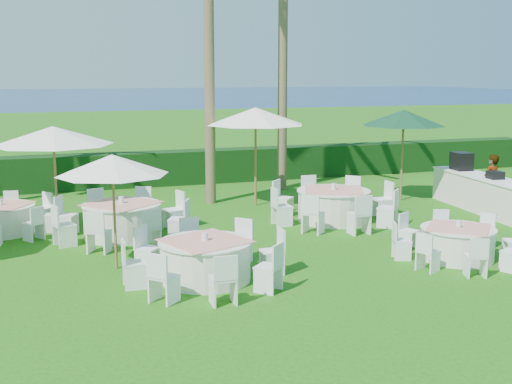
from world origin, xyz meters
TOP-DOWN VIEW (x-y plane):
  - ground at (0.00, 0.00)m, footprint 120.00×120.00m
  - hedge at (0.00, 12.00)m, footprint 34.00×1.00m
  - ocean at (0.00, 102.00)m, footprint 260.00×260.00m
  - banquet_table_b at (0.27, 0.86)m, footprint 3.16×3.16m
  - banquet_table_c at (5.79, 0.50)m, footprint 2.75×2.75m
  - banquet_table_d at (-3.65, 6.14)m, footprint 2.89×2.89m
  - banquet_table_e at (-0.83, 4.82)m, footprint 3.32×3.32m
  - banquet_table_f at (4.83, 4.68)m, footprint 3.46×3.46m
  - umbrella_b at (-1.29, 2.18)m, footprint 2.27×2.27m
  - umbrella_c at (-2.31, 5.99)m, footprint 2.99×2.99m
  - umbrella_d at (3.51, 7.36)m, footprint 2.98×2.98m
  - umbrella_green at (8.13, 6.63)m, footprint 2.61×2.61m
  - buffet_table at (9.56, 4.44)m, footprint 1.30×4.50m
  - staff_person at (9.83, 4.51)m, footprint 0.68×0.54m
  - palm_c at (2.33, 8.20)m, footprint 4.41×4.10m
  - palm_d at (5.28, 9.72)m, footprint 4.39×4.19m

SIDE VIEW (x-z plane):
  - ground at x=0.00m, z-range 0.00..0.00m
  - ocean at x=0.00m, z-range 0.00..0.00m
  - banquet_table_c at x=5.79m, z-range -0.06..0.80m
  - banquet_table_d at x=-3.65m, z-range -0.06..0.82m
  - banquet_table_b at x=0.27m, z-range -0.06..0.90m
  - banquet_table_e at x=-0.83m, z-range -0.06..0.95m
  - banquet_table_f at x=4.83m, z-range -0.06..0.98m
  - buffet_table at x=9.56m, z-range -0.24..1.34m
  - hedge at x=0.00m, z-range 0.00..1.20m
  - staff_person at x=9.83m, z-range 0.00..1.65m
  - umbrella_b at x=-1.29m, z-range 0.98..3.35m
  - umbrella_c at x=-2.31m, z-range 1.10..3.77m
  - umbrella_green at x=8.13m, z-range 1.18..4.05m
  - umbrella_d at x=3.51m, z-range 1.23..4.20m
  - palm_d at x=5.28m, z-range 0.46..9.92m
  - palm_c at x=2.33m, z-range 0.47..10.48m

